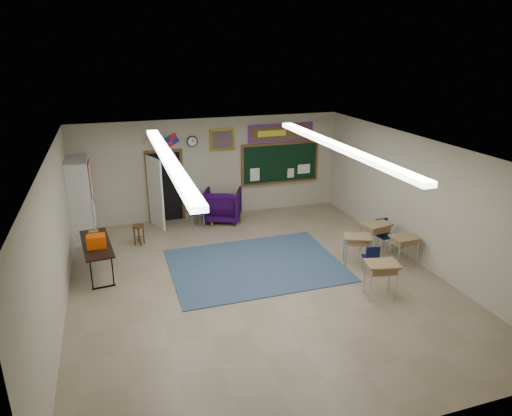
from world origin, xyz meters
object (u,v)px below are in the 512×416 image
object	(u,v)px
student_desk_front_right	(375,237)
folding_table	(98,256)
student_desk_front_left	(357,249)
wooden_stool	(139,235)
wingback_armchair	(223,205)

from	to	relation	value
student_desk_front_right	folding_table	size ratio (longest dim) A/B	0.44
student_desk_front_left	wooden_stool	distance (m)	5.60
wooden_stool	folding_table	bearing A→B (deg)	-127.34
wingback_armchair	wooden_stool	distance (m)	2.76
student_desk_front_right	wooden_stool	distance (m)	6.10
wingback_armchair	student_desk_front_left	bearing A→B (deg)	143.53
wingback_armchair	wooden_stool	bearing A→B (deg)	46.08
wingback_armchair	student_desk_front_left	world-z (taller)	wingback_armchair
student_desk_front_left	wooden_stool	bearing A→B (deg)	171.77
wingback_armchair	folding_table	world-z (taller)	folding_table
wingback_armchair	student_desk_front_right	bearing A→B (deg)	154.84
student_desk_front_left	folding_table	distance (m)	6.03
student_desk_front_right	wooden_stool	size ratio (longest dim) A/B	1.51
student_desk_front_left	student_desk_front_right	bearing A→B (deg)	51.84
student_desk_front_left	wooden_stool	world-z (taller)	student_desk_front_left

